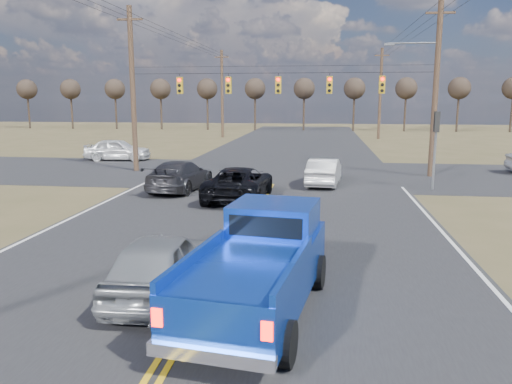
# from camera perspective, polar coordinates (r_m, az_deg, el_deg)

# --- Properties ---
(ground) EXTENTS (160.00, 160.00, 0.00)m
(ground) POSITION_cam_1_polar(r_m,az_deg,el_deg) (13.16, -4.53, -9.49)
(ground) COLOR brown
(ground) RESTS_ON ground
(road_main) EXTENTS (14.00, 120.00, 0.02)m
(road_main) POSITION_cam_1_polar(r_m,az_deg,el_deg) (22.69, 0.70, -0.86)
(road_main) COLOR #28282B
(road_main) RESTS_ON ground
(road_cross) EXTENTS (120.00, 12.00, 0.02)m
(road_cross) POSITION_cam_1_polar(r_m,az_deg,el_deg) (30.53, 2.49, 2.11)
(road_cross) COLOR #28282B
(road_cross) RESTS_ON ground
(signal_gantry) EXTENTS (19.60, 4.83, 10.00)m
(signal_gantry) POSITION_cam_1_polar(r_m,az_deg,el_deg) (29.95, 3.50, 11.66)
(signal_gantry) COLOR #473323
(signal_gantry) RESTS_ON ground
(utility_poles) EXTENTS (19.60, 58.32, 10.00)m
(utility_poles) POSITION_cam_1_polar(r_m,az_deg,el_deg) (29.21, 2.39, 12.02)
(utility_poles) COLOR #473323
(utility_poles) RESTS_ON ground
(treeline) EXTENTS (87.00, 117.80, 7.40)m
(treeline) POSITION_cam_1_polar(r_m,az_deg,el_deg) (39.15, 3.74, 12.35)
(treeline) COLOR #33261C
(treeline) RESTS_ON ground
(pickup_truck) EXTENTS (2.88, 5.94, 2.14)m
(pickup_truck) POSITION_cam_1_polar(r_m,az_deg,el_deg) (10.69, 0.46, -8.38)
(pickup_truck) COLOR black
(pickup_truck) RESTS_ON ground
(silver_suv) EXTENTS (1.93, 4.46, 1.50)m
(silver_suv) POSITION_cam_1_polar(r_m,az_deg,el_deg) (11.92, -10.91, -8.01)
(silver_suv) COLOR #95989C
(silver_suv) RESTS_ON ground
(black_suv) EXTENTS (2.72, 5.50, 1.50)m
(black_suv) POSITION_cam_1_polar(r_m,az_deg,el_deg) (22.58, -1.92, 1.02)
(black_suv) COLOR black
(black_suv) RESTS_ON ground
(white_car_queue) EXTENTS (1.97, 4.48, 1.43)m
(white_car_queue) POSITION_cam_1_polar(r_m,az_deg,el_deg) (26.62, 7.79, 2.32)
(white_car_queue) COLOR beige
(white_car_queue) RESTS_ON ground
(dgrey_car_queue) EXTENTS (2.58, 5.30, 1.48)m
(dgrey_car_queue) POSITION_cam_1_polar(r_m,az_deg,el_deg) (25.14, -8.67, 1.87)
(dgrey_car_queue) COLOR #2D2D31
(dgrey_car_queue) RESTS_ON ground
(cross_car_west) EXTENTS (2.31, 4.90, 1.62)m
(cross_car_west) POSITION_cam_1_polar(r_m,az_deg,el_deg) (38.31, -15.54, 4.69)
(cross_car_west) COLOR white
(cross_car_west) RESTS_ON ground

